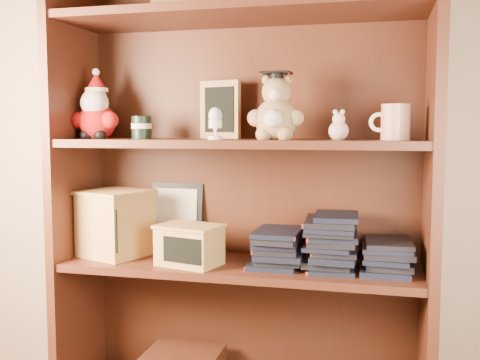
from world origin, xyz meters
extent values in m
cube|color=tan|center=(0.00, 1.50, 1.25)|extent=(3.00, 0.04, 2.50)
cube|color=#492315|center=(-0.54, 1.30, 0.80)|extent=(0.03, 0.35, 1.60)
cube|color=#492315|center=(0.63, 1.30, 0.80)|extent=(0.03, 0.35, 1.60)
cube|color=#442012|center=(0.04, 1.47, 0.80)|extent=(1.20, 0.02, 1.60)
cube|color=#492315|center=(0.04, 1.30, 1.34)|extent=(1.14, 0.33, 0.02)
cube|color=#492315|center=(0.04, 1.30, 0.54)|extent=(1.14, 0.33, 0.02)
cube|color=#492315|center=(0.04, 1.30, 0.94)|extent=(1.14, 0.33, 0.02)
sphere|color=#A50F0F|center=(-0.46, 1.30, 1.01)|extent=(0.12, 0.12, 0.12)
sphere|color=#A50F0F|center=(-0.51, 1.28, 1.01)|extent=(0.06, 0.06, 0.06)
sphere|color=#A50F0F|center=(-0.40, 1.28, 1.01)|extent=(0.06, 0.06, 0.06)
sphere|color=black|center=(-0.48, 1.27, 0.96)|extent=(0.04, 0.04, 0.04)
sphere|color=black|center=(-0.43, 1.27, 0.96)|extent=(0.04, 0.04, 0.04)
sphere|color=white|center=(-0.46, 1.29, 1.07)|extent=(0.09, 0.09, 0.09)
sphere|color=#D8B293|center=(-0.46, 1.30, 1.09)|extent=(0.07, 0.07, 0.07)
cone|color=#A50F0F|center=(-0.46, 1.30, 1.14)|extent=(0.07, 0.07, 0.06)
sphere|color=white|center=(-0.46, 1.30, 1.17)|extent=(0.02, 0.02, 0.02)
cylinder|color=white|center=(-0.46, 1.30, 1.11)|extent=(0.08, 0.08, 0.01)
cylinder|color=black|center=(-0.30, 1.30, 0.99)|extent=(0.07, 0.07, 0.07)
cylinder|color=beige|center=(-0.30, 1.30, 0.99)|extent=(0.07, 0.07, 0.02)
cube|color=#9E7547|center=(-0.06, 1.42, 1.05)|extent=(0.15, 0.06, 0.20)
cube|color=black|center=(-0.06, 1.41, 1.05)|extent=(0.11, 0.04, 0.15)
cube|color=#9E7547|center=(-0.06, 1.45, 0.97)|extent=(0.08, 0.08, 0.01)
cylinder|color=white|center=(-0.02, 1.23, 0.96)|extent=(0.05, 0.05, 0.01)
cone|color=white|center=(-0.02, 1.23, 0.98)|extent=(0.02, 0.02, 0.03)
cylinder|color=white|center=(-0.02, 1.23, 1.00)|extent=(0.04, 0.04, 0.02)
ellipsoid|color=silver|center=(-0.02, 1.23, 1.02)|extent=(0.04, 0.04, 0.05)
sphere|color=tan|center=(0.16, 1.30, 1.01)|extent=(0.13, 0.13, 0.13)
sphere|color=white|center=(0.16, 1.25, 1.01)|extent=(0.06, 0.06, 0.06)
sphere|color=tan|center=(0.10, 1.29, 1.02)|extent=(0.05, 0.05, 0.05)
sphere|color=tan|center=(0.22, 1.29, 1.02)|extent=(0.05, 0.05, 0.05)
sphere|color=tan|center=(0.12, 1.27, 0.97)|extent=(0.05, 0.05, 0.05)
sphere|color=tan|center=(0.19, 1.27, 0.97)|extent=(0.05, 0.05, 0.05)
sphere|color=tan|center=(0.16, 1.30, 1.10)|extent=(0.09, 0.09, 0.09)
sphere|color=white|center=(0.16, 1.27, 1.09)|extent=(0.04, 0.04, 0.04)
sphere|color=tan|center=(0.12, 1.31, 1.14)|extent=(0.03, 0.03, 0.03)
sphere|color=tan|center=(0.19, 1.31, 1.14)|extent=(0.03, 0.03, 0.03)
cylinder|color=black|center=(0.16, 1.30, 1.15)|extent=(0.04, 0.04, 0.02)
cube|color=black|center=(0.16, 1.30, 1.16)|extent=(0.09, 0.09, 0.01)
cylinder|color=#A50F0F|center=(0.20, 1.29, 1.15)|extent=(0.00, 0.04, 0.03)
sphere|color=beige|center=(0.35, 1.30, 0.98)|extent=(0.06, 0.06, 0.06)
sphere|color=beige|center=(0.35, 1.30, 1.01)|extent=(0.04, 0.04, 0.04)
sphere|color=beige|center=(0.34, 1.30, 1.03)|extent=(0.02, 0.02, 0.02)
sphere|color=beige|center=(0.36, 1.30, 1.03)|extent=(0.02, 0.02, 0.02)
cylinder|color=silver|center=(0.52, 1.30, 1.00)|extent=(0.09, 0.09, 0.11)
torus|color=white|center=(0.47, 1.30, 1.00)|extent=(0.06, 0.01, 0.06)
cube|color=black|center=(-0.23, 1.45, 0.67)|extent=(0.19, 0.05, 0.24)
cube|color=beige|center=(-0.23, 1.44, 0.67)|extent=(0.15, 0.03, 0.20)
cube|color=tan|center=(-0.40, 1.30, 0.66)|extent=(0.25, 0.25, 0.22)
cube|color=black|center=(-0.40, 1.21, 0.66)|extent=(0.13, 0.05, 0.14)
cube|color=tan|center=(-0.40, 1.30, 0.77)|extent=(0.26, 0.26, 0.01)
cube|color=tan|center=(-0.11, 1.24, 0.61)|extent=(0.21, 0.17, 0.12)
cube|color=black|center=(-0.11, 1.17, 0.61)|extent=(0.14, 0.04, 0.08)
cube|color=tan|center=(-0.11, 1.24, 0.67)|extent=(0.23, 0.19, 0.01)
cube|color=black|center=(0.16, 1.30, 0.56)|extent=(0.14, 0.20, 0.02)
cube|color=black|center=(0.16, 1.30, 0.57)|extent=(0.14, 0.20, 0.02)
cube|color=black|center=(0.16, 1.30, 0.59)|extent=(0.14, 0.20, 0.02)
cube|color=black|center=(0.16, 1.30, 0.61)|extent=(0.14, 0.20, 0.02)
cube|color=black|center=(0.16, 1.30, 0.62)|extent=(0.14, 0.20, 0.02)
cube|color=black|center=(0.16, 1.30, 0.64)|extent=(0.14, 0.20, 0.02)
cube|color=black|center=(0.16, 1.30, 0.65)|extent=(0.14, 0.20, 0.02)
cube|color=black|center=(0.34, 1.30, 0.56)|extent=(0.14, 0.20, 0.02)
cube|color=black|center=(0.34, 1.30, 0.57)|extent=(0.14, 0.20, 0.02)
cube|color=black|center=(0.34, 1.30, 0.59)|extent=(0.14, 0.20, 0.02)
cube|color=black|center=(0.34, 1.30, 0.61)|extent=(0.14, 0.20, 0.02)
cube|color=black|center=(0.34, 1.30, 0.62)|extent=(0.14, 0.20, 0.02)
cube|color=black|center=(0.34, 1.30, 0.64)|extent=(0.14, 0.20, 0.02)
cube|color=black|center=(0.34, 1.30, 0.65)|extent=(0.14, 0.20, 0.02)
cube|color=black|center=(0.34, 1.30, 0.67)|extent=(0.14, 0.20, 0.02)
cube|color=black|center=(0.34, 1.30, 0.69)|extent=(0.14, 0.20, 0.02)
cube|color=black|center=(0.34, 1.30, 0.70)|extent=(0.14, 0.20, 0.02)
cube|color=black|center=(0.34, 1.30, 0.72)|extent=(0.14, 0.20, 0.02)
cube|color=black|center=(0.51, 1.30, 0.56)|extent=(0.14, 0.20, 0.02)
cube|color=black|center=(0.51, 1.30, 0.57)|extent=(0.14, 0.20, 0.02)
cube|color=black|center=(0.51, 1.30, 0.59)|extent=(0.14, 0.20, 0.02)
cube|color=black|center=(0.51, 1.30, 0.61)|extent=(0.14, 0.20, 0.02)
cube|color=black|center=(0.51, 1.30, 0.62)|extent=(0.14, 0.20, 0.02)
cube|color=black|center=(0.51, 1.30, 0.64)|extent=(0.14, 0.20, 0.02)
camera|label=1|loc=(0.47, -0.43, 0.99)|focal=42.00mm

